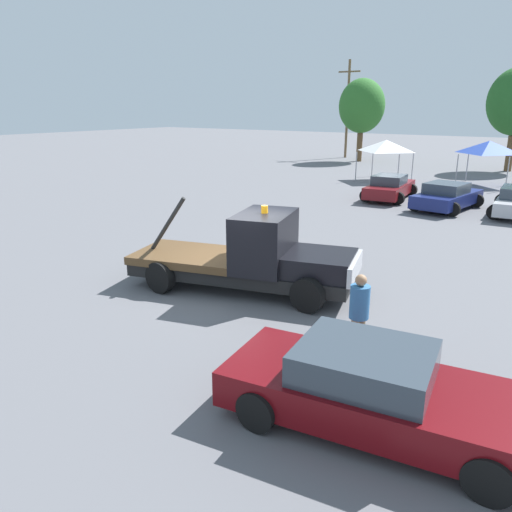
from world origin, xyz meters
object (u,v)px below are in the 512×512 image
Objects in this scene: person_near_truck at (359,310)px; traffic_cone at (285,234)px; tree_center at (362,106)px; parked_car_navy at (447,196)px; parked_car_maroon at (390,187)px; foreground_car at (375,390)px; canopy_tent_blue at (489,147)px; utility_pole at (348,107)px; canopy_tent_white at (386,146)px; tow_truck at (254,258)px.

traffic_cone is (-5.98, 7.05, -0.77)m from person_near_truck.
parked_car_navy is at bearing -55.91° from tree_center.
tree_center is at bearing 22.43° from parked_car_maroon.
tree_center is (-16.17, 37.19, 4.24)m from foreground_car.
parked_car_maroon is 10.83m from traffic_cone.
canopy_tent_blue is (-2.45, 25.98, 1.40)m from person_near_truck.
parked_car_maroon is 0.52× the size of utility_pole.
canopy_tent_blue reaches higher than person_near_truck.
canopy_tent_white is 5.42× the size of traffic_cone.
utility_pole reaches higher than tow_truck.
person_near_truck is at bearing -70.64° from canopy_tent_white.
traffic_cone is (2.65, -17.51, -2.09)m from canopy_tent_white.
utility_pole reaches higher than foreground_car.
person_near_truck reaches higher than foreground_car.
tree_center reaches higher than foreground_car.
canopy_tent_white is (-9.78, 26.57, 1.69)m from foreground_car.
parked_car_navy is at bearing -90.16° from canopy_tent_blue.
tow_truck is 35.25m from tree_center.
parked_car_navy is at bearing -54.46° from utility_pole.
utility_pole is at bearing 107.67° from foreground_car.
canopy_tent_blue reaches higher than parked_car_maroon.
parked_car_maroon is at bearing -59.47° from utility_pole.
tree_center reaches higher than tow_truck.
canopy_tent_white is 12.66m from tree_center.
canopy_tent_white is at bearing 102.68° from foreground_car.
tow_truck is 38.53m from utility_pole.
canopy_tent_blue is at bearing -72.31° from person_near_truck.
canopy_tent_blue is (1.44, 24.02, 1.48)m from tow_truck.
person_near_truck is 3.23× the size of traffic_cone.
foreground_car and parked_car_navy have the same top height.
tow_truck is 0.72× the size of utility_pole.
utility_pole is at bearing 110.67° from traffic_cone.
foreground_car is at bearing -66.50° from tree_center.
person_near_truck is 0.24× the size of tree_center.
foreground_car is at bearing -160.47° from parked_car_navy.
foreground_car is at bearing -64.81° from utility_pole.
parked_car_navy is at bearing -52.13° from canopy_tent_white.
person_near_truck is 9.27m from traffic_cone.
tow_truck is at bearing -14.44° from person_near_truck.
canopy_tent_blue is (-3.60, 27.99, 1.77)m from foreground_car.
parked_car_navy is at bearing -115.58° from parked_car_maroon.
parked_car_navy is 10.17m from canopy_tent_white.
foreground_car is 40.78m from tree_center.
traffic_cone is at bearing -100.56° from canopy_tent_blue.
canopy_tent_white is at bearing 98.61° from traffic_cone.
traffic_cone is at bearing 97.13° from tow_truck.
traffic_cone is at bearing 168.48° from parked_car_navy.
parked_car_navy is (-2.48, 16.64, -0.38)m from person_near_truck.
canopy_tent_white is 17.83m from traffic_cone.
parked_car_navy is 8.45× the size of traffic_cone.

